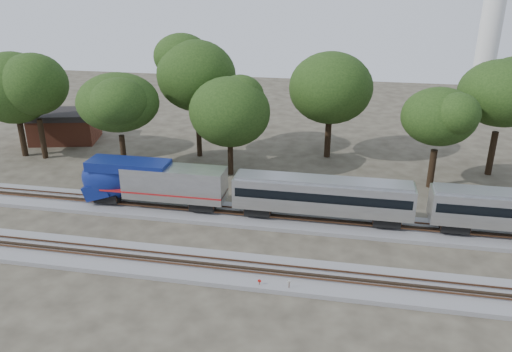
# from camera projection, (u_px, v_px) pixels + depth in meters

# --- Properties ---
(ground) EXTENTS (160.00, 160.00, 0.00)m
(ground) POSITION_uv_depth(u_px,v_px,m) (218.00, 245.00, 45.52)
(ground) COLOR #383328
(ground) RESTS_ON ground
(track_far) EXTENTS (160.00, 5.00, 0.73)m
(track_far) POSITION_uv_depth(u_px,v_px,m) (233.00, 214.00, 50.91)
(track_far) COLOR slate
(track_far) RESTS_ON ground
(track_near) EXTENTS (160.00, 5.00, 0.73)m
(track_near) POSITION_uv_depth(u_px,v_px,m) (205.00, 267.00, 41.80)
(track_near) COLOR slate
(track_near) RESTS_ON ground
(switch_stand_red) EXTENTS (0.28, 0.05, 0.88)m
(switch_stand_red) POSITION_uv_depth(u_px,v_px,m) (259.00, 283.00, 38.97)
(switch_stand_red) COLOR #512D19
(switch_stand_red) RESTS_ON ground
(switch_stand_white) EXTENTS (0.32, 0.16, 1.06)m
(switch_stand_white) POSITION_uv_depth(u_px,v_px,m) (289.00, 285.00, 38.55)
(switch_stand_white) COLOR #512D19
(switch_stand_white) RESTS_ON ground
(switch_lever) EXTENTS (0.58, 0.47, 0.30)m
(switch_lever) POSITION_uv_depth(u_px,v_px,m) (262.00, 283.00, 39.67)
(switch_lever) COLOR #512D19
(switch_lever) RESTS_ON ground
(brick_building) EXTENTS (10.53, 8.56, 4.42)m
(brick_building) POSITION_uv_depth(u_px,v_px,m) (65.00, 126.00, 73.48)
(brick_building) COLOR brown
(brick_building) RESTS_ON ground
(tree_0) EXTENTS (9.45, 9.45, 13.33)m
(tree_0) POSITION_uv_depth(u_px,v_px,m) (13.00, 88.00, 64.65)
(tree_0) COLOR black
(tree_0) RESTS_ON ground
(tree_1) EXTENTS (10.13, 10.13, 14.28)m
(tree_1) POSITION_uv_depth(u_px,v_px,m) (33.00, 84.00, 63.53)
(tree_1) COLOR black
(tree_1) RESTS_ON ground
(tree_2) EXTENTS (9.04, 9.04, 12.75)m
(tree_2) POSITION_uv_depth(u_px,v_px,m) (118.00, 102.00, 59.12)
(tree_2) COLOR black
(tree_2) RESTS_ON ground
(tree_3) EXTENTS (11.06, 11.06, 15.60)m
(tree_3) POSITION_uv_depth(u_px,v_px,m) (196.00, 76.00, 63.99)
(tree_3) COLOR black
(tree_3) RESTS_ON ground
(tree_4) EXTENTS (8.02, 8.02, 11.30)m
(tree_4) POSITION_uv_depth(u_px,v_px,m) (230.00, 112.00, 58.85)
(tree_4) COLOR black
(tree_4) RESTS_ON ground
(tree_5) EXTENTS (9.57, 9.57, 13.49)m
(tree_5) POSITION_uv_depth(u_px,v_px,m) (331.00, 88.00, 64.21)
(tree_5) COLOR black
(tree_5) RESTS_ON ground
(tree_6) EXTENTS (8.54, 8.54, 12.04)m
(tree_6) POSITION_uv_depth(u_px,v_px,m) (439.00, 117.00, 54.99)
(tree_6) COLOR black
(tree_6) RESTS_ON ground
(tree_7) EXTENTS (10.32, 10.32, 14.55)m
(tree_7) POSITION_uv_depth(u_px,v_px,m) (503.00, 93.00, 57.96)
(tree_7) COLOR black
(tree_7) RESTS_ON ground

